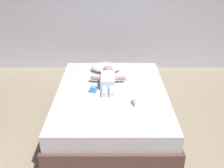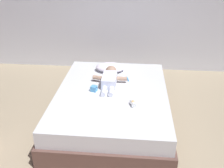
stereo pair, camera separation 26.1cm
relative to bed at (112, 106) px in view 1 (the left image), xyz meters
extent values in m
cube|color=silver|center=(0.02, 1.81, 1.05)|extent=(8.00, 0.12, 2.53)
cube|color=brown|center=(0.00, 0.00, -0.09)|extent=(1.46, 1.95, 0.24)
cube|color=silver|center=(0.00, 0.00, 0.12)|extent=(1.40, 1.87, 0.20)
ellipsoid|color=white|center=(-0.08, 0.62, 0.28)|extent=(0.43, 0.30, 0.11)
cube|color=white|center=(-0.05, 0.19, 0.29)|extent=(0.19, 0.35, 0.13)
sphere|color=tan|center=(-0.05, 0.43, 0.30)|extent=(0.16, 0.16, 0.16)
cylinder|color=tan|center=(-0.21, 0.24, 0.29)|extent=(0.15, 0.09, 0.06)
cylinder|color=tan|center=(0.11, 0.24, 0.29)|extent=(0.15, 0.06, 0.06)
cylinder|color=white|center=(-0.10, -0.07, 0.25)|extent=(0.06, 0.19, 0.06)
cylinder|color=white|center=(0.00, -0.07, 0.25)|extent=(0.06, 0.19, 0.06)
cube|color=#388FDE|center=(0.19, 0.36, 0.23)|extent=(0.04, 0.14, 0.01)
cube|color=white|center=(0.17, 0.42, 0.24)|extent=(0.02, 0.03, 0.01)
cube|color=#4F9FDF|center=(-0.23, -0.02, 0.26)|extent=(0.09, 0.09, 0.07)
cylinder|color=white|center=(0.27, -0.33, 0.25)|extent=(0.08, 0.11, 0.05)
cone|color=#EDB46E|center=(0.27, -0.33, 0.29)|extent=(0.04, 0.04, 0.02)
camera|label=1|loc=(0.00, -2.91, 1.81)|focal=41.57mm
camera|label=2|loc=(0.26, -2.90, 1.81)|focal=41.57mm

